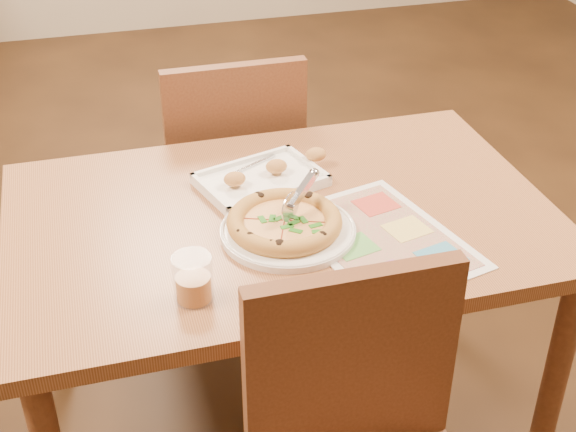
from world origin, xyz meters
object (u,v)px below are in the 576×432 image
object	(u,v)px
plate	(288,231)
glass_tumbler	(193,281)
chair_far	(231,155)
menu	(381,238)
appetizer_tray	(264,178)
pizza	(284,222)
dining_table	(282,242)
pizza_cutter	(299,195)

from	to	relation	value
plate	glass_tumbler	distance (m)	0.31
chair_far	menu	bearing A→B (deg)	103.66
menu	appetizer_tray	bearing A→B (deg)	121.48
chair_far	glass_tumbler	bearing A→B (deg)	73.53
plate	pizza	size ratio (longest dim) A/B	1.17
chair_far	plate	bearing A→B (deg)	89.12
dining_table	pizza_cutter	xyz separation A→B (m)	(0.02, -0.07, 0.17)
chair_far	appetizer_tray	distance (m)	0.49
appetizer_tray	glass_tumbler	world-z (taller)	glass_tumbler
chair_far	appetizer_tray	size ratio (longest dim) A/B	1.30
glass_tumbler	menu	bearing A→B (deg)	12.87
pizza	pizza_cutter	xyz separation A→B (m)	(0.04, 0.02, 0.05)
dining_table	pizza_cutter	bearing A→B (deg)	-71.21
dining_table	glass_tumbler	world-z (taller)	glass_tumbler
appetizer_tray	pizza	bearing A→B (deg)	-92.50
dining_table	appetizer_tray	distance (m)	0.18
appetizer_tray	glass_tumbler	distance (m)	0.49
appetizer_tray	dining_table	bearing A→B (deg)	-87.43
plate	menu	distance (m)	0.21
menu	plate	bearing A→B (deg)	159.18
dining_table	glass_tumbler	bearing A→B (deg)	-133.39
dining_table	menu	world-z (taller)	menu
chair_far	pizza_cutter	world-z (taller)	chair_far
chair_far	dining_table	bearing A→B (deg)	90.00
glass_tumbler	pizza	bearing A→B (deg)	37.55
menu	glass_tumbler	bearing A→B (deg)	-167.13
dining_table	glass_tumbler	distance (m)	0.40
chair_far	plate	xyz separation A→B (m)	(-0.01, -0.70, 0.16)
pizza_cutter	menu	xyz separation A→B (m)	(0.17, -0.10, -0.08)
chair_far	menu	world-z (taller)	chair_far
pizza	glass_tumbler	size ratio (longest dim) A/B	2.60
chair_far	pizza_cutter	size ratio (longest dim) A/B	4.20
pizza	menu	size ratio (longest dim) A/B	0.61
menu	dining_table	bearing A→B (deg)	137.58
dining_table	pizza	world-z (taller)	pizza
chair_far	plate	size ratio (longest dim) A/B	1.51
pizza_cutter	glass_tumbler	distance (m)	0.35
dining_table	appetizer_tray	bearing A→B (deg)	92.57
appetizer_tray	chair_far	bearing A→B (deg)	89.18
pizza_cutter	menu	world-z (taller)	pizza_cutter
plate	appetizer_tray	xyz separation A→B (m)	(0.00, 0.24, 0.01)
chair_far	pizza_cutter	bearing A→B (deg)	91.96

